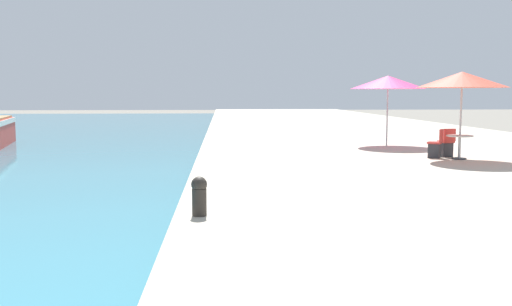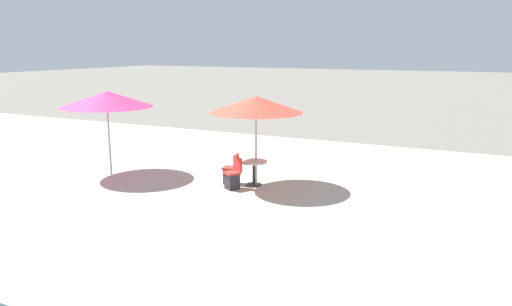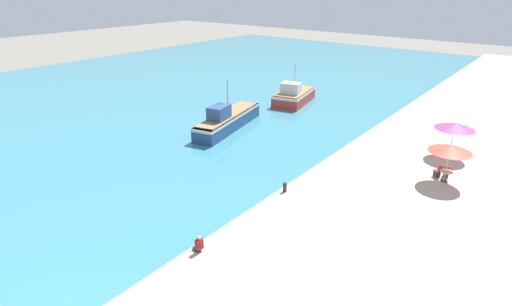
% 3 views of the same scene
% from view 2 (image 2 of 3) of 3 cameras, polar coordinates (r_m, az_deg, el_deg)
% --- Properties ---
extents(cafe_umbrella_pink, '(2.73, 2.73, 2.67)m').
position_cam_2_polar(cafe_umbrella_pink, '(14.44, -0.00, 5.57)').
color(cafe_umbrella_pink, '#B7B7B7').
rests_on(cafe_umbrella_pink, quay_promenade).
extents(cafe_umbrella_white, '(2.88, 2.88, 2.71)m').
position_cam_2_polar(cafe_umbrella_white, '(16.47, -16.69, 5.94)').
color(cafe_umbrella_white, '#B7B7B7').
rests_on(cafe_umbrella_white, quay_promenade).
extents(cafe_table, '(0.80, 0.80, 0.74)m').
position_cam_2_polar(cafe_table, '(14.84, -0.25, -1.71)').
color(cafe_table, '#333338').
rests_on(cafe_table, quay_promenade).
extents(cafe_chair_left, '(0.47, 0.50, 0.91)m').
position_cam_2_polar(cafe_chair_left, '(15.10, -2.89, -2.30)').
color(cafe_chair_left, '#2D2D33').
rests_on(cafe_chair_left, quay_promenade).
extents(cafe_chair_right, '(0.58, 0.57, 0.91)m').
position_cam_2_polar(cafe_chair_right, '(14.53, -2.66, -2.87)').
color(cafe_chair_right, '#2D2D33').
rests_on(cafe_chair_right, quay_promenade).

